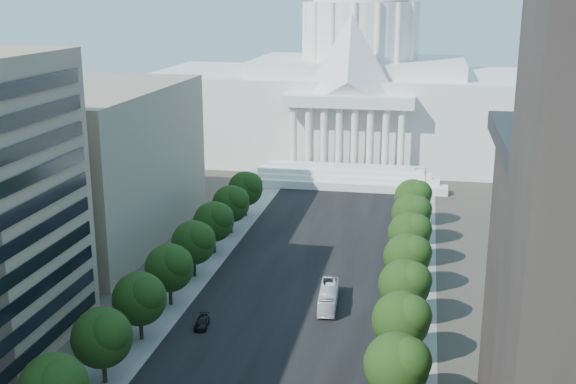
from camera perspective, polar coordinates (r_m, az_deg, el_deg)
The scene contains 25 objects.
road_asphalt at distance 127.79m, azimuth 1.21°, elevation -6.25°, with size 30.00×260.00×0.01m, color black.
sidewalk_left at distance 132.09m, azimuth -6.98°, elevation -5.63°, with size 8.00×260.00×0.02m, color gray.
sidewalk_right at distance 126.23m, azimuth 9.80°, elevation -6.76°, with size 8.00×260.00×0.02m, color gray.
capitol at distance 214.67m, azimuth 5.58°, elevation 8.04°, with size 120.00×56.00×73.00m.
office_block_left_far at distance 147.65m, azimuth -16.76°, elevation 2.16°, with size 38.00×52.00×30.00m, color gray.
tree_l_d at distance 93.13m, azimuth -14.35°, elevation -11.00°, with size 7.79×7.60×9.97m.
tree_l_e at distance 103.04m, azimuth -11.53°, elevation -8.17°, with size 7.79×7.60×9.97m.
tree_l_f at distance 113.35m, azimuth -9.24°, elevation -5.84°, with size 7.79×7.60×9.97m.
tree_l_g at distance 123.96m, azimuth -7.36°, elevation -3.89°, with size 7.79×7.60×9.97m.
tree_l_h at distance 134.81m, azimuth -5.78°, elevation -2.25°, with size 7.79×7.60×9.97m.
tree_l_i at distance 145.83m, azimuth -4.44°, elevation -0.86°, with size 7.79×7.60×9.97m.
tree_l_j at distance 157.00m, azimuth -3.29°, elevation 0.34°, with size 7.79×7.60×9.97m.
tree_r_d at distance 85.24m, azimuth 8.79°, elevation -13.28°, with size 7.79×7.60×9.97m.
tree_r_e at distance 95.96m, azimuth 9.10°, elevation -9.88°, with size 7.79×7.60×9.97m.
tree_r_f at distance 106.95m, azimuth 9.35°, elevation -7.16°, with size 7.79×7.60×9.97m.
tree_r_g at distance 118.14m, azimuth 9.54°, elevation -4.96°, with size 7.79×7.60×9.97m.
tree_r_h at distance 129.48m, azimuth 9.70°, elevation -3.14°, with size 7.79×7.60×9.97m.
tree_r_i at distance 140.92m, azimuth 9.84°, elevation -1.62°, with size 7.79×7.60×9.97m.
tree_r_j at distance 152.45m, azimuth 9.95°, elevation -0.33°, with size 7.79×7.60×9.97m.
streetlight_c at distance 96.39m, azimuth 10.04°, elevation -10.22°, with size 2.61×0.44×9.00m.
streetlight_d at distance 119.47m, azimuth 10.30°, elevation -5.09°, with size 2.61×0.44×9.00m.
streetlight_e at distance 143.19m, azimuth 10.47°, elevation -1.64°, with size 2.61×0.44×9.00m.
streetlight_f at distance 167.29m, azimuth 10.60°, elevation 0.82°, with size 2.61×0.44×9.00m.
car_dark_b at distance 107.94m, azimuth -6.81°, elevation -10.21°, with size 1.84×4.52×1.31m, color black.
city_bus at distance 113.70m, azimuth 3.21°, elevation -8.25°, with size 2.61×11.17×3.11m, color silver.
Camera 1 is at (19.91, -27.14, 47.03)m, focal length 45.00 mm.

